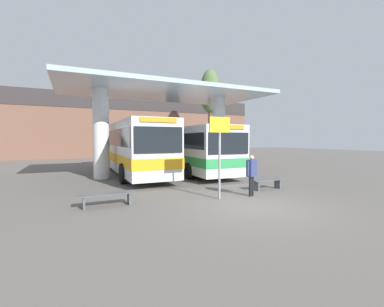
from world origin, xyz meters
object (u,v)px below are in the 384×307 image
Objects in this scene: transit_bus_left_bay at (132,146)px; poplar_tree_behind_left at (210,93)px; waiting_bench_near_pillar at (107,197)px; transit_bus_center_bay at (185,147)px; info_sign_platform at (220,141)px; parked_car_street at (180,150)px; waiting_bench_mid_platform at (267,182)px; pedestrian_waiting at (252,171)px.

poplar_tree_behind_left is (11.69, 10.03, 6.12)m from transit_bus_left_bay.
waiting_bench_near_pillar is at bearing 72.80° from transit_bus_left_bay.
poplar_tree_behind_left is at bearing -125.27° from transit_bus_center_bay.
transit_bus_left_bay is 3.86× the size of info_sign_platform.
info_sign_platform is (4.13, -0.69, 1.92)m from waiting_bench_near_pillar.
waiting_bench_near_pillar is (-2.63, -8.20, -1.54)m from transit_bus_left_bay.
transit_bus_center_bay is 13.66m from parked_car_street.
transit_bus_center_bay is at bearing 178.89° from transit_bus_left_bay.
poplar_tree_behind_left reaches higher than waiting_bench_mid_platform.
poplar_tree_behind_left is at bearing 61.70° from info_sign_platform.
transit_bus_center_bay is at bearing 63.56° from pedestrian_waiting.
transit_bus_center_bay is 9.11m from info_sign_platform.
info_sign_platform is 22.24m from poplar_tree_behind_left.
transit_bus_center_bay is 2.71× the size of parked_car_street.
transit_bus_left_bay is at bearing -139.37° from poplar_tree_behind_left.
parked_car_street reaches higher than pedestrian_waiting.
poplar_tree_behind_left is (10.19, 18.92, 5.74)m from info_sign_platform.
poplar_tree_behind_left reaches higher than transit_bus_left_bay.
poplar_tree_behind_left is 2.34× the size of parked_car_street.
parked_car_street is at bearing -108.84° from transit_bus_center_bay.
transit_bus_left_bay is at bearing -123.95° from parked_car_street.
parked_car_street reaches higher than waiting_bench_near_pillar.
waiting_bench_mid_platform is (7.16, 0.00, -0.01)m from waiting_bench_near_pillar.
parked_car_street is (4.90, 12.73, -0.78)m from transit_bus_center_bay.
transit_bus_left_bay reaches higher than transit_bus_center_bay.
transit_bus_left_bay reaches higher than info_sign_platform.
poplar_tree_behind_left is at bearing -40.90° from parked_car_street.
waiting_bench_near_pillar is 0.59× the size of info_sign_platform.
waiting_bench_near_pillar is 0.17× the size of poplar_tree_behind_left.
waiting_bench_near_pillar is at bearing 180.00° from waiting_bench_mid_platform.
transit_bus_center_bay is at bearing 51.06° from waiting_bench_near_pillar.
transit_bus_left_bay reaches higher than pedestrian_waiting.
poplar_tree_behind_left is at bearing 45.04° from pedestrian_waiting.
transit_bus_left_bay reaches higher than waiting_bench_near_pillar.
parked_car_street is (4.27, 20.81, 0.62)m from waiting_bench_mid_platform.
transit_bus_left_bay is 7.71× the size of waiting_bench_mid_platform.
waiting_bench_near_pillar is at bearing -128.15° from poplar_tree_behind_left.
transit_bus_left_bay is 16.58m from poplar_tree_behind_left.
poplar_tree_behind_left reaches higher than parked_car_street.
pedestrian_waiting reaches higher than waiting_bench_mid_platform.
parked_car_street is (5.86, 21.64, -0.07)m from pedestrian_waiting.
poplar_tree_behind_left is (7.78, 10.14, 6.27)m from transit_bus_center_bay.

